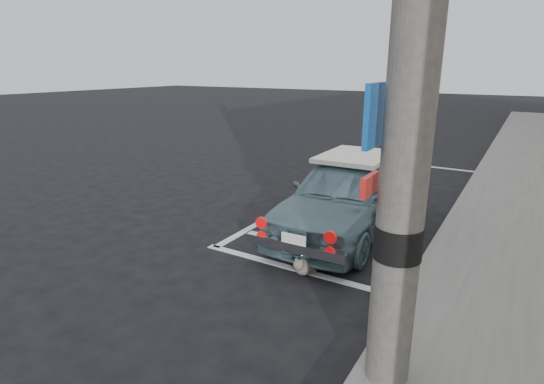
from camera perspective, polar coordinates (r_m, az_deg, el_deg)
The scene contains 6 objects.
ground at distance 6.18m, azimuth 1.92°, elevation -7.64°, with size 80.00×80.00×0.00m, color black.
pline_rear at distance 5.57m, azimuth 3.91°, elevation -10.48°, with size 3.00×0.12×0.01m, color silver.
pline_front at distance 11.92m, azimuth 19.66°, elevation 3.32°, with size 3.00×0.12×0.01m, color silver.
pline_side at distance 9.08m, azimuth 6.26°, elevation 0.29°, with size 0.12×7.00×0.01m, color silver.
retro_coupe at distance 6.73m, azimuth 9.96°, elevation -0.25°, with size 1.49×3.61×1.22m.
cat at distance 5.44m, azimuth 4.41°, elevation -9.75°, with size 0.26×0.52×0.28m.
Camera 1 is at (2.75, -4.93, 2.53)m, focal length 28.00 mm.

